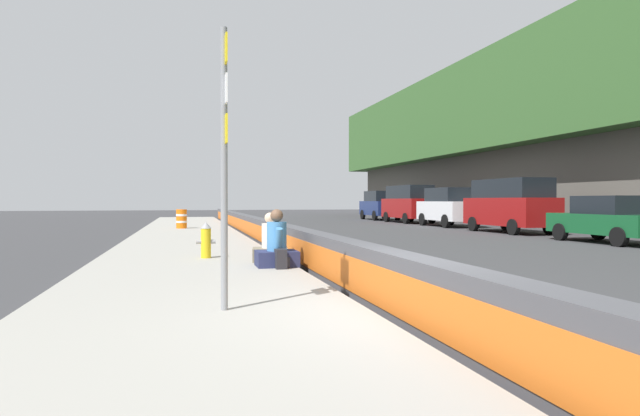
# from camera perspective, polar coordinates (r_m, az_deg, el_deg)

# --- Properties ---
(ground_plane) EXTENTS (160.00, 160.00, 0.00)m
(ground_plane) POSITION_cam_1_polar(r_m,az_deg,el_deg) (6.88, 9.91, -12.15)
(ground_plane) COLOR #353538
(ground_plane) RESTS_ON ground
(sidewalk_strip) EXTENTS (80.00, 4.40, 0.14)m
(sidewalk_strip) POSITION_cam_1_polar(r_m,az_deg,el_deg) (6.29, -13.31, -12.74)
(sidewalk_strip) COLOR gray
(sidewalk_strip) RESTS_ON ground_plane
(jersey_barrier) EXTENTS (76.00, 0.45, 0.85)m
(jersey_barrier) POSITION_cam_1_polar(r_m,az_deg,el_deg) (6.79, 9.89, -8.67)
(jersey_barrier) COLOR #47474C
(jersey_barrier) RESTS_ON ground_plane
(route_sign_post) EXTENTS (0.44, 0.09, 3.60)m
(route_sign_post) POSITION_cam_1_polar(r_m,az_deg,el_deg) (6.93, -10.18, 6.53)
(route_sign_post) COLOR gray
(route_sign_post) RESTS_ON sidewalk_strip
(fire_hydrant) EXTENTS (0.26, 0.46, 0.88)m
(fire_hydrant) POSITION_cam_1_polar(r_m,az_deg,el_deg) (13.26, -12.11, -3.32)
(fire_hydrant) COLOR gold
(fire_hydrant) RESTS_ON sidewalk_strip
(seated_person_foreground) EXTENTS (0.78, 0.87, 1.22)m
(seated_person_foreground) POSITION_cam_1_polar(r_m,az_deg,el_deg) (11.40, -4.65, -4.32)
(seated_person_foreground) COLOR #23284C
(seated_person_foreground) RESTS_ON sidewalk_strip
(seated_person_middle) EXTENTS (0.79, 0.89, 1.12)m
(seated_person_middle) POSITION_cam_1_polar(r_m,az_deg,el_deg) (12.39, -5.36, -4.05)
(seated_person_middle) COLOR #706651
(seated_person_middle) RESTS_ON sidewalk_strip
(backpack) EXTENTS (0.32, 0.28, 0.40)m
(backpack) POSITION_cam_1_polar(r_m,az_deg,el_deg) (11.01, -4.17, -5.48)
(backpack) COLOR #232328
(backpack) RESTS_ON sidewalk_strip
(construction_barrel) EXTENTS (0.54, 0.54, 0.95)m
(construction_barrel) POSITION_cam_1_polar(r_m,az_deg,el_deg) (27.54, -14.60, -1.12)
(construction_barrel) COLOR orange
(construction_barrel) RESTS_ON sidewalk_strip
(parked_car_third) EXTENTS (4.51, 1.97, 1.71)m
(parked_car_third) POSITION_cam_1_polar(r_m,az_deg,el_deg) (21.88, 28.49, -1.06)
(parked_car_third) COLOR #145128
(parked_car_third) RESTS_ON ground_plane
(parked_car_fourth) EXTENTS (5.14, 2.19, 2.56)m
(parked_car_fourth) POSITION_cam_1_polar(r_m,az_deg,el_deg) (26.90, 19.66, 0.37)
(parked_car_fourth) COLOR maroon
(parked_car_fourth) RESTS_ON ground_plane
(parked_car_midline) EXTENTS (4.83, 2.12, 2.28)m
(parked_car_midline) POSITION_cam_1_polar(r_m,az_deg,el_deg) (32.20, 13.58, 0.16)
(parked_car_midline) COLOR silver
(parked_car_midline) RESTS_ON ground_plane
(parked_car_far) EXTENTS (5.14, 2.19, 2.56)m
(parked_car_far) POSITION_cam_1_polar(r_m,az_deg,el_deg) (37.17, 9.47, 0.52)
(parked_car_far) COLOR maroon
(parked_car_far) RESTS_ON ground_plane
(parked_car_farther) EXTENTS (4.85, 2.16, 2.28)m
(parked_car_farther) POSITION_cam_1_polar(r_m,az_deg,el_deg) (42.43, 6.42, 0.33)
(parked_car_farther) COLOR navy
(parked_car_farther) RESTS_ON ground_plane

